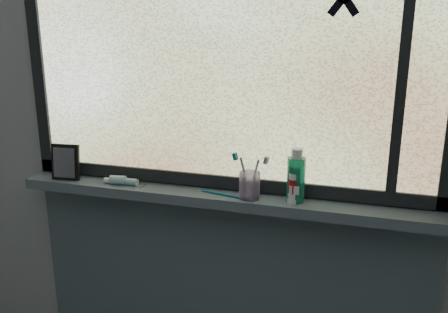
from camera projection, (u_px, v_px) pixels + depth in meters
wall_back at (227, 129)px, 1.87m from camera, size 3.00×0.01×2.50m
windowsill at (221, 198)px, 1.87m from camera, size 1.62×0.14×0.04m
sill_apron at (225, 308)px, 2.07m from camera, size 1.62×0.02×0.98m
window_pane at (225, 53)px, 1.77m from camera, size 1.50×0.01×1.00m
frame_bottom at (225, 182)px, 1.90m from camera, size 1.60×0.03×0.05m
frame_left at (37, 49)px, 1.97m from camera, size 0.05×0.03×1.10m
frame_mullion at (404, 58)px, 1.60m from camera, size 0.03×0.03×1.00m
vanity_mirror at (66, 162)px, 2.00m from camera, size 0.12×0.07×0.14m
toothpaste_tube at (123, 180)px, 1.95m from camera, size 0.20×0.06×0.04m
toothbrush_cup at (250, 185)px, 1.80m from camera, size 0.10×0.10×0.10m
toothbrush_lying at (220, 193)px, 1.85m from camera, size 0.19×0.06×0.01m
mouthwash_bottle at (296, 175)px, 1.76m from camera, size 0.08×0.08×0.16m
cream_tube at (294, 184)px, 1.75m from camera, size 0.05×0.05×0.09m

